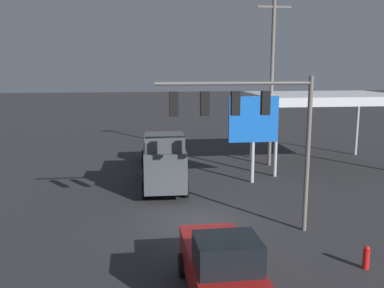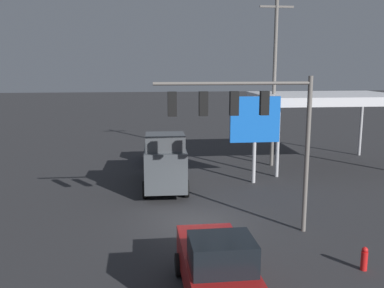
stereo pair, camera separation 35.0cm
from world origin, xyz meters
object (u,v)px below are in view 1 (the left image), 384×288
object	(u,v)px
sedan_waiting	(155,150)
fire_hydrant	(366,257)
utility_pole	(272,80)
delivery_truck	(163,160)
traffic_signal_assembly	(248,117)
price_sign	(253,122)
pickup_parked	(222,269)

from	to	relation	value
sedan_waiting	fire_hydrant	world-z (taller)	sedan_waiting
utility_pole	delivery_truck	world-z (taller)	utility_pole
utility_pole	sedan_waiting	bearing A→B (deg)	-14.27
traffic_signal_assembly	fire_hydrant	bearing A→B (deg)	132.08
delivery_truck	traffic_signal_assembly	bearing A→B (deg)	23.87
delivery_truck	price_sign	bearing A→B (deg)	96.19
utility_pole	delivery_truck	size ratio (longest dim) A/B	1.73
utility_pole	pickup_parked	world-z (taller)	utility_pole
utility_pole	fire_hydrant	world-z (taller)	utility_pole
utility_pole	traffic_signal_assembly	bearing A→B (deg)	68.29
price_sign	sedan_waiting	xyz separation A→B (m)	(5.77, -6.54, -2.88)
sedan_waiting	pickup_parked	bearing A→B (deg)	4.63
delivery_truck	fire_hydrant	size ratio (longest dim) A/B	7.79
utility_pole	price_sign	xyz separation A→B (m)	(2.50, 4.44, -2.38)
price_sign	sedan_waiting	world-z (taller)	price_sign
utility_pole	sedan_waiting	xyz separation A→B (m)	(8.27, -2.11, -5.26)
fire_hydrant	traffic_signal_assembly	bearing A→B (deg)	-47.92
price_sign	pickup_parked	xyz separation A→B (m)	(4.61, 13.35, -2.72)
traffic_signal_assembly	sedan_waiting	size ratio (longest dim) A/B	1.54
pickup_parked	fire_hydrant	distance (m)	5.85
sedan_waiting	fire_hydrant	distance (m)	19.61
traffic_signal_assembly	sedan_waiting	bearing A→B (deg)	-77.17
pickup_parked	sedan_waiting	xyz separation A→B (m)	(1.16, -19.89, -0.16)
pickup_parked	sedan_waiting	distance (m)	19.92
price_sign	fire_hydrant	xyz separation A→B (m)	(-1.01, 11.85, -3.39)
delivery_truck	fire_hydrant	bearing A→B (deg)	31.44
traffic_signal_assembly	price_sign	size ratio (longest dim) A/B	1.26
delivery_truck	utility_pole	bearing A→B (deg)	122.62
traffic_signal_assembly	pickup_parked	xyz separation A→B (m)	(2.15, 5.33, -4.04)
utility_pole	sedan_waiting	size ratio (longest dim) A/B	2.66
price_sign	delivery_truck	world-z (taller)	price_sign
fire_hydrant	pickup_parked	bearing A→B (deg)	14.89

